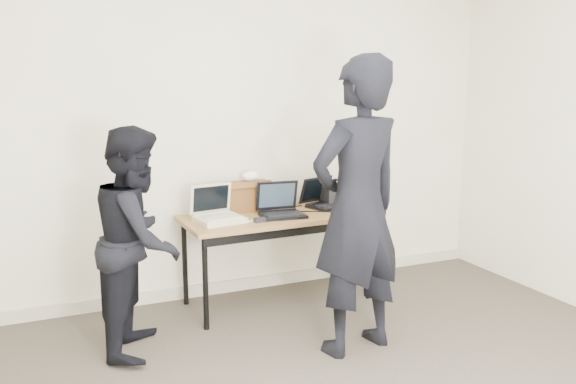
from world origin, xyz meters
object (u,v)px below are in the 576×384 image
laptop_beige (218,214)px  person_typist (357,208)px  laptop_center (281,208)px  person_observer (139,240)px  desk (279,222)px  laptop_right (324,200)px  equipment_box (338,195)px  leather_satchel (247,196)px

laptop_beige → person_typist: person_typist is taller
laptop_center → person_observer: (-1.14, -0.36, -0.04)m
desk → laptop_right: size_ratio=3.73×
equipment_box → person_typist: (-0.48, -1.15, 0.16)m
laptop_right → person_observer: person_observer is taller
equipment_box → laptop_right: bearing=-165.7°
laptop_beige → laptop_right: bearing=0.2°
laptop_center → person_typist: bearing=-76.3°
laptop_center → laptop_right: size_ratio=0.88×
laptop_beige → laptop_center: bearing=-10.1°
equipment_box → desk: bearing=-163.0°
person_observer → leather_satchel: bearing=-37.5°
leather_satchel → person_typist: 1.24m
desk → person_observer: bearing=-164.1°
laptop_beige → person_observer: (-0.64, -0.37, -0.04)m
person_observer → person_typist: bearing=-94.2°
desk → laptop_beige: size_ratio=4.00×
laptop_beige → laptop_right: size_ratio=0.93×
laptop_center → laptop_right: laptop_center is taller
laptop_beige → person_typist: bearing=-65.0°
laptop_center → person_observer: person_observer is taller
desk → laptop_center: size_ratio=4.23×
laptop_right → person_typist: person_typist is taller
person_typist → person_observer: 1.43m
desk → equipment_box: size_ratio=5.81×
laptop_beige → leather_satchel: bearing=27.7°
laptop_beige → laptop_right: laptop_beige is taller
desk → laptop_right: bearing=15.1°
laptop_beige → leather_satchel: size_ratio=1.03×
desk → person_typist: person_typist is taller
leather_satchel → equipment_box: size_ratio=1.41×
leather_satchel → person_observer: size_ratio=0.25×
laptop_right → equipment_box: size_ratio=1.56×
laptop_center → desk: bearing=117.5°
laptop_center → laptop_right: 0.50m
laptop_right → desk: bearing=179.1°
laptop_center → equipment_box: size_ratio=1.37×
person_observer → laptop_center: bearing=-52.5°
laptop_center → person_typist: person_typist is taller
desk → laptop_right: 0.51m
laptop_right → laptop_center: bearing=-178.4°
equipment_box → leather_satchel: bearing=177.5°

